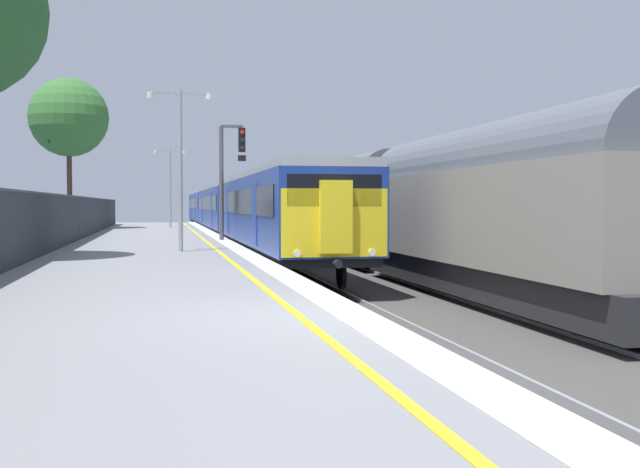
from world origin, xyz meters
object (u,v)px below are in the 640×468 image
(signal_gantry, at_px, (228,168))
(platform_lamp_far, at_px, (170,181))
(platform_lamp_mid, at_px, (180,155))
(freight_train_adjacent_track, at_px, (312,205))
(background_tree_centre, at_px, (68,120))
(commuter_train_at_platform, at_px, (229,208))

(signal_gantry, relative_size, platform_lamp_far, 0.94)
(platform_lamp_mid, relative_size, platform_lamp_far, 1.00)
(freight_train_adjacent_track, distance_m, signal_gantry, 11.32)
(signal_gantry, distance_m, platform_lamp_mid, 7.74)
(freight_train_adjacent_track, relative_size, background_tree_centre, 6.80)
(background_tree_centre, bearing_deg, signal_gantry, -64.02)
(background_tree_centre, bearing_deg, commuter_train_at_platform, -0.13)
(platform_lamp_far, bearing_deg, freight_train_adjacent_track, -48.85)
(freight_train_adjacent_track, bearing_deg, signal_gantry, -119.20)
(background_tree_centre, bearing_deg, platform_lamp_far, 16.49)
(signal_gantry, relative_size, background_tree_centre, 0.52)
(background_tree_centre, bearing_deg, platform_lamp_mid, -76.04)
(platform_lamp_mid, height_order, background_tree_centre, background_tree_centre)
(commuter_train_at_platform, bearing_deg, background_tree_centre, 179.87)
(commuter_train_at_platform, xyz_separation_m, platform_lamp_far, (-3.60, 1.80, 1.75))
(signal_gantry, bearing_deg, platform_lamp_far, 96.60)
(freight_train_adjacent_track, bearing_deg, platform_lamp_mid, -113.83)
(commuter_train_at_platform, relative_size, signal_gantry, 12.76)
(freight_train_adjacent_track, xyz_separation_m, signal_gantry, (-5.47, -9.78, 1.55))
(platform_lamp_mid, height_order, platform_lamp_far, platform_lamp_far)
(platform_lamp_far, bearing_deg, platform_lamp_mid, -90.00)
(signal_gantry, distance_m, background_tree_centre, 18.93)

